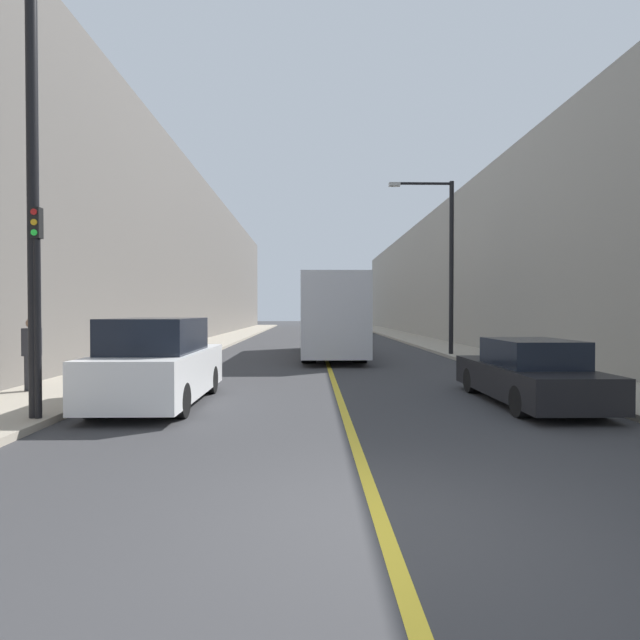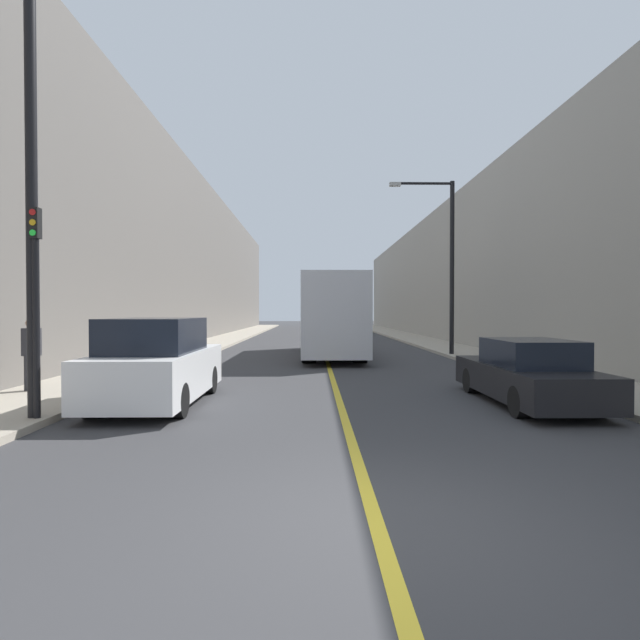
{
  "view_description": "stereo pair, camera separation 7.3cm",
  "coord_description": "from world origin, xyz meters",
  "px_view_note": "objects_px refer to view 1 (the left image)",
  "views": [
    {
      "loc": [
        -0.69,
        -4.74,
        2.05
      ],
      "look_at": [
        -0.34,
        12.8,
        1.75
      ],
      "focal_mm": 28.0,
      "sensor_mm": 36.0,
      "label": 1
    },
    {
      "loc": [
        -0.62,
        -4.74,
        2.05
      ],
      "look_at": [
        -0.34,
        12.8,
        1.75
      ],
      "focal_mm": 28.0,
      "sensor_mm": 36.0,
      "label": 2
    }
  ],
  "objects_px": {
    "street_lamp_left": "(47,153)",
    "street_lamp_right": "(446,255)",
    "traffic_light": "(37,303)",
    "pedestrian": "(32,353)",
    "parked_suv_left": "(159,365)",
    "car_right_near": "(528,374)",
    "bus": "(331,315)"
  },
  "relations": [
    {
      "from": "parked_suv_left",
      "to": "car_right_near",
      "type": "relative_size",
      "value": 0.99
    },
    {
      "from": "traffic_light",
      "to": "pedestrian",
      "type": "height_order",
      "value": "traffic_light"
    },
    {
      "from": "street_lamp_right",
      "to": "bus",
      "type": "bearing_deg",
      "value": 173.48
    },
    {
      "from": "pedestrian",
      "to": "parked_suv_left",
      "type": "bearing_deg",
      "value": -18.78
    },
    {
      "from": "street_lamp_left",
      "to": "street_lamp_right",
      "type": "height_order",
      "value": "street_lamp_left"
    },
    {
      "from": "bus",
      "to": "pedestrian",
      "type": "relative_size",
      "value": 5.81
    },
    {
      "from": "bus",
      "to": "street_lamp_right",
      "type": "relative_size",
      "value": 1.32
    },
    {
      "from": "street_lamp_right",
      "to": "car_right_near",
      "type": "bearing_deg",
      "value": -96.3
    },
    {
      "from": "parked_suv_left",
      "to": "traffic_light",
      "type": "distance_m",
      "value": 2.84
    },
    {
      "from": "bus",
      "to": "car_right_near",
      "type": "xyz_separation_m",
      "value": [
        3.88,
        -11.97,
        -1.22
      ]
    },
    {
      "from": "street_lamp_right",
      "to": "traffic_light",
      "type": "distance_m",
      "value": 17.4
    },
    {
      "from": "bus",
      "to": "street_lamp_left",
      "type": "relative_size",
      "value": 1.22
    },
    {
      "from": "street_lamp_left",
      "to": "traffic_light",
      "type": "xyz_separation_m",
      "value": [
        -0.15,
        -0.07,
        -2.69
      ]
    },
    {
      "from": "street_lamp_left",
      "to": "street_lamp_right",
      "type": "distance_m",
      "value": 17.09
    },
    {
      "from": "car_right_near",
      "to": "pedestrian",
      "type": "xyz_separation_m",
      "value": [
        -11.54,
        1.21,
        0.39
      ]
    },
    {
      "from": "pedestrian",
      "to": "street_lamp_left",
      "type": "bearing_deg",
      "value": -56.94
    },
    {
      "from": "bus",
      "to": "parked_suv_left",
      "type": "height_order",
      "value": "bus"
    },
    {
      "from": "parked_suv_left",
      "to": "car_right_near",
      "type": "bearing_deg",
      "value": -0.41
    },
    {
      "from": "pedestrian",
      "to": "car_right_near",
      "type": "bearing_deg",
      "value": -5.98
    },
    {
      "from": "parked_suv_left",
      "to": "street_lamp_left",
      "type": "height_order",
      "value": "street_lamp_left"
    },
    {
      "from": "street_lamp_right",
      "to": "traffic_light",
      "type": "relative_size",
      "value": 2.06
    },
    {
      "from": "street_lamp_left",
      "to": "traffic_light",
      "type": "bearing_deg",
      "value": -154.08
    },
    {
      "from": "bus",
      "to": "street_lamp_left",
      "type": "xyz_separation_m",
      "value": [
        -5.67,
        -13.83,
        3.01
      ]
    },
    {
      "from": "car_right_near",
      "to": "traffic_light",
      "type": "xyz_separation_m",
      "value": [
        -9.7,
        -1.92,
        1.54
      ]
    },
    {
      "from": "street_lamp_right",
      "to": "pedestrian",
      "type": "distance_m",
      "value": 16.73
    },
    {
      "from": "car_right_near",
      "to": "bus",
      "type": "bearing_deg",
      "value": 107.94
    },
    {
      "from": "car_right_near",
      "to": "street_lamp_right",
      "type": "xyz_separation_m",
      "value": [
        1.26,
        11.39,
        3.93
      ]
    },
    {
      "from": "street_lamp_left",
      "to": "pedestrian",
      "type": "height_order",
      "value": "street_lamp_left"
    },
    {
      "from": "car_right_near",
      "to": "street_lamp_right",
      "type": "distance_m",
      "value": 12.11
    },
    {
      "from": "parked_suv_left",
      "to": "street_lamp_right",
      "type": "height_order",
      "value": "street_lamp_right"
    },
    {
      "from": "pedestrian",
      "to": "traffic_light",
      "type": "bearing_deg",
      "value": -59.55
    },
    {
      "from": "bus",
      "to": "car_right_near",
      "type": "bearing_deg",
      "value": -72.06
    }
  ]
}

